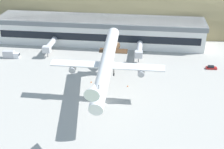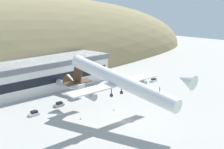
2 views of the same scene
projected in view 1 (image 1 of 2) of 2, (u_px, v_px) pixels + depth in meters
ground_plane at (108, 101)px, 109.47m from camera, size 435.87×435.87×0.00m
hill_backdrop at (116, 16)px, 199.29m from camera, size 359.54×79.39×82.64m
terminal_building at (100, 29)px, 155.38m from camera, size 102.26×17.72×12.62m
jetway_0 at (50, 45)px, 144.89m from camera, size 3.38×14.23×5.43m
jetway_1 at (139, 50)px, 140.05m from camera, size 3.38×14.94×5.43m
cargo_airplane at (106, 64)px, 105.67m from camera, size 39.56×53.74×13.68m
service_car_0 at (78, 64)px, 134.83m from camera, size 3.97×1.93×1.64m
service_car_1 at (107, 63)px, 135.23m from camera, size 3.96×1.87×1.64m
service_car_2 at (211, 68)px, 131.75m from camera, size 4.58×1.95×1.41m
fuel_truck at (11, 54)px, 141.44m from camera, size 7.47×2.79×3.35m
traffic_cone_0 at (128, 86)px, 118.56m from camera, size 0.52×0.52×0.58m
traffic_cone_1 at (91, 82)px, 121.38m from camera, size 0.52×0.52×0.58m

